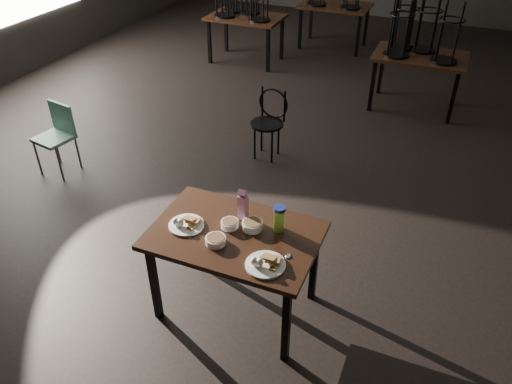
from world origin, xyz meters
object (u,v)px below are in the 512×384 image
at_px(water_bottle, 279,218).
at_px(school_chair, 57,132).
at_px(main_table, 235,241).
at_px(juice_carton, 243,205).
at_px(bentwood_chair, 269,118).

bearing_deg(water_bottle, school_chair, 161.40).
height_order(main_table, water_bottle, water_bottle).
xyz_separation_m(main_table, juice_carton, (-0.01, 0.18, 0.20)).
distance_m(main_table, juice_carton, 0.27).
height_order(juice_carton, water_bottle, juice_carton).
relative_size(water_bottle, bentwood_chair, 0.25).
distance_m(juice_carton, water_bottle, 0.29).
xyz_separation_m(bentwood_chair, school_chair, (-2.02, -1.18, -0.01)).
xyz_separation_m(juice_carton, bentwood_chair, (-0.62, 2.15, -0.40)).
height_order(juice_carton, school_chair, juice_carton).
bearing_deg(juice_carton, bentwood_chair, 106.14).
bearing_deg(juice_carton, water_bottle, -4.79).
bearing_deg(school_chair, bentwood_chair, 41.44).
xyz_separation_m(water_bottle, school_chair, (-2.93, 0.99, -0.39)).
bearing_deg(water_bottle, bentwood_chair, 112.81).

